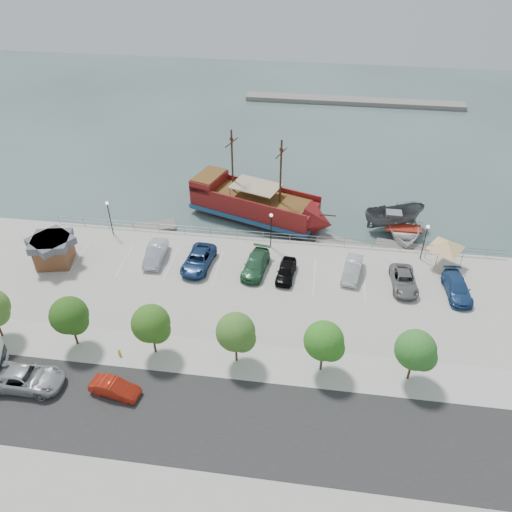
# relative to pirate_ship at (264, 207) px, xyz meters

# --- Properties ---
(ground) EXTENTS (160.00, 160.00, 0.00)m
(ground) POSITION_rel_pirate_ship_xyz_m (1.58, -13.22, -1.90)
(ground) COLOR #354A49
(land_slab) EXTENTS (100.00, 58.00, 1.20)m
(land_slab) POSITION_rel_pirate_ship_xyz_m (1.58, -34.22, -1.50)
(land_slab) COLOR #AEAC9C
(land_slab) RESTS_ON ground
(street) EXTENTS (100.00, 8.00, 0.04)m
(street) POSITION_rel_pirate_ship_xyz_m (1.58, -29.22, -0.89)
(street) COLOR #252525
(street) RESTS_ON land_slab
(sidewalk) EXTENTS (100.00, 4.00, 0.05)m
(sidewalk) POSITION_rel_pirate_ship_xyz_m (1.58, -23.22, -0.88)
(sidewalk) COLOR #BBBAAF
(sidewalk) RESTS_ON land_slab
(seawall_railing) EXTENTS (50.00, 0.06, 1.00)m
(seawall_railing) POSITION_rel_pirate_ship_xyz_m (1.58, -5.42, -0.37)
(seawall_railing) COLOR gray
(seawall_railing) RESTS_ON land_slab
(far_shore) EXTENTS (40.00, 3.00, 0.80)m
(far_shore) POSITION_rel_pirate_ship_xyz_m (11.58, 41.78, -1.50)
(far_shore) COLOR gray
(far_shore) RESTS_ON ground
(pirate_ship) EXTENTS (18.27, 10.20, 11.33)m
(pirate_ship) POSITION_rel_pirate_ship_xyz_m (0.00, 0.00, 0.00)
(pirate_ship) COLOR maroon
(pirate_ship) RESTS_ON ground
(patrol_boat) EXTENTS (7.62, 4.58, 2.77)m
(patrol_boat) POSITION_rel_pirate_ship_xyz_m (15.27, 0.34, -0.51)
(patrol_boat) COLOR #4D5052
(patrol_boat) RESTS_ON ground
(speedboat) EXTENTS (5.23, 7.31, 1.51)m
(speedboat) POSITION_rel_pirate_ship_xyz_m (16.39, -1.15, -1.14)
(speedboat) COLOR silver
(speedboat) RESTS_ON ground
(dock_west) EXTENTS (7.45, 4.85, 0.41)m
(dock_west) POSITION_rel_pirate_ship_xyz_m (-13.70, -4.02, -1.69)
(dock_west) COLOR slate
(dock_west) RESTS_ON ground
(dock_mid) EXTENTS (6.83, 3.68, 0.38)m
(dock_mid) POSITION_rel_pirate_ship_xyz_m (9.80, -4.02, -1.71)
(dock_mid) COLOR gray
(dock_mid) RESTS_ON ground
(dock_east) EXTENTS (7.40, 3.14, 0.41)m
(dock_east) POSITION_rel_pirate_ship_xyz_m (16.79, -4.02, -1.69)
(dock_east) COLOR #6D655D
(dock_east) RESTS_ON ground
(shed) EXTENTS (4.41, 4.41, 3.07)m
(shed) POSITION_rel_pirate_ship_xyz_m (-20.42, -12.52, 0.74)
(shed) COLOR brown
(shed) RESTS_ON land_slab
(canopy_tent) EXTENTS (4.99, 4.99, 3.52)m
(canopy_tent) POSITION_rel_pirate_ship_xyz_m (19.62, -7.44, 2.16)
(canopy_tent) COLOR slate
(canopy_tent) RESTS_ON land_slab
(street_van) EXTENTS (6.05, 2.88, 1.67)m
(street_van) POSITION_rel_pirate_ship_xyz_m (-15.45, -28.00, -0.06)
(street_van) COLOR #999DA0
(street_van) RESTS_ON street
(street_sedan) EXTENTS (4.16, 2.04, 1.31)m
(street_sedan) POSITION_rel_pirate_ship_xyz_m (-8.23, -27.82, -0.24)
(street_sedan) COLOR #B62311
(street_sedan) RESTS_ON street
(fire_hydrant) EXTENTS (0.24, 0.24, 0.70)m
(fire_hydrant) POSITION_rel_pirate_ship_xyz_m (-9.30, -24.02, -0.52)
(fire_hydrant) COLOR gold
(fire_hydrant) RESTS_ON sidewalk
(lamp_post_left) EXTENTS (0.36, 0.36, 4.28)m
(lamp_post_left) POSITION_rel_pirate_ship_xyz_m (-16.42, -6.72, 2.04)
(lamp_post_left) COLOR black
(lamp_post_left) RESTS_ON land_slab
(lamp_post_mid) EXTENTS (0.36, 0.36, 4.28)m
(lamp_post_mid) POSITION_rel_pirate_ship_xyz_m (1.58, -6.72, 2.04)
(lamp_post_mid) COLOR black
(lamp_post_mid) RESTS_ON land_slab
(lamp_post_right) EXTENTS (0.36, 0.36, 4.28)m
(lamp_post_right) POSITION_rel_pirate_ship_xyz_m (17.58, -6.72, 2.04)
(lamp_post_right) COLOR black
(lamp_post_right) RESTS_ON land_slab
(tree_b) EXTENTS (3.30, 3.20, 5.00)m
(tree_b) POSITION_rel_pirate_ship_xyz_m (-13.27, -23.30, 2.40)
(tree_b) COLOR #473321
(tree_b) RESTS_ON sidewalk
(tree_c) EXTENTS (3.30, 3.20, 5.00)m
(tree_c) POSITION_rel_pirate_ship_xyz_m (-6.27, -23.30, 2.40)
(tree_c) COLOR #473321
(tree_c) RESTS_ON sidewalk
(tree_d) EXTENTS (3.30, 3.20, 5.00)m
(tree_d) POSITION_rel_pirate_ship_xyz_m (0.73, -23.30, 2.40)
(tree_d) COLOR #473321
(tree_d) RESTS_ON sidewalk
(tree_e) EXTENTS (3.30, 3.20, 5.00)m
(tree_e) POSITION_rel_pirate_ship_xyz_m (7.73, -23.30, 2.40)
(tree_e) COLOR #473321
(tree_e) RESTS_ON sidewalk
(tree_f) EXTENTS (3.30, 3.20, 5.00)m
(tree_f) POSITION_rel_pirate_ship_xyz_m (14.73, -23.30, 2.40)
(tree_f) COLOR #473321
(tree_f) RESTS_ON sidewalk
(parked_car_b) EXTENTS (1.87, 4.90, 1.59)m
(parked_car_b) POSITION_rel_pirate_ship_xyz_m (-10.20, -10.57, -0.10)
(parked_car_b) COLOR silver
(parked_car_b) RESTS_ON land_slab
(parked_car_c) EXTENTS (3.11, 5.82, 1.56)m
(parked_car_c) POSITION_rel_pirate_ship_xyz_m (-5.46, -11.11, -0.12)
(parked_car_c) COLOR navy
(parked_car_c) RESTS_ON land_slab
(parked_car_d) EXTENTS (2.83, 5.55, 1.54)m
(parked_car_d) POSITION_rel_pirate_ship_xyz_m (0.53, -11.05, -0.13)
(parked_car_d) COLOR #295D3A
(parked_car_d) RESTS_ON land_slab
(parked_car_e) EXTENTS (2.09, 4.39, 1.45)m
(parked_car_e) POSITION_rel_pirate_ship_xyz_m (3.70, -11.60, -0.17)
(parked_car_e) COLOR black
(parked_car_e) RESTS_ON land_slab
(parked_car_f) EXTENTS (2.40, 4.87, 1.54)m
(parked_car_f) POSITION_rel_pirate_ship_xyz_m (10.31, -10.44, -0.13)
(parked_car_f) COLOR silver
(parked_car_f) RESTS_ON land_slab
(parked_car_g) EXTENTS (2.57, 5.16, 1.41)m
(parked_car_g) POSITION_rel_pirate_ship_xyz_m (15.32, -11.55, -0.19)
(parked_car_g) COLOR slate
(parked_car_g) RESTS_ON land_slab
(parked_car_h) EXTENTS (2.55, 5.36, 1.51)m
(parked_car_h) POSITION_rel_pirate_ship_xyz_m (20.30, -11.98, -0.14)
(parked_car_h) COLOR navy
(parked_car_h) RESTS_ON land_slab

